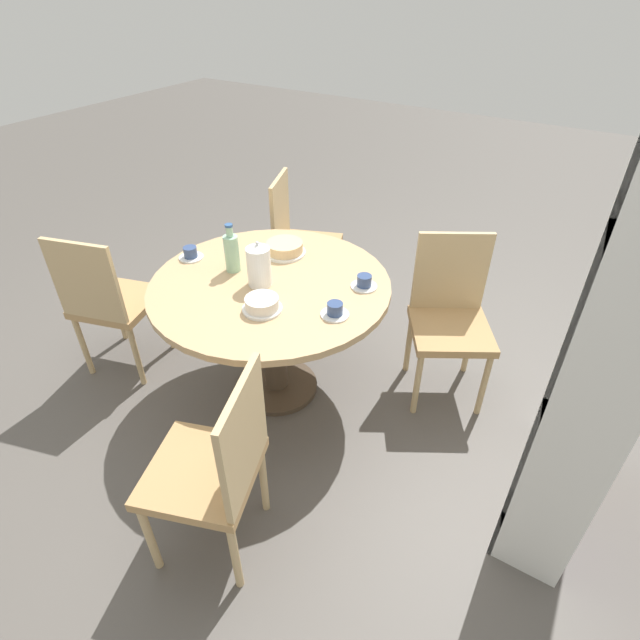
{
  "coord_description": "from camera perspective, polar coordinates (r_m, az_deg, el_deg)",
  "views": [
    {
      "loc": [
        1.72,
        1.37,
        2.08
      ],
      "look_at": [
        0.0,
        0.3,
        0.61
      ],
      "focal_mm": 28.0,
      "sensor_mm": 36.0,
      "label": 1
    }
  ],
  "objects": [
    {
      "name": "coffee_pot",
      "position": [
        2.51,
        -7.0,
        6.24
      ],
      "size": [
        0.12,
        0.12,
        0.24
      ],
      "color": "white",
      "rests_on": "dining_table"
    },
    {
      "name": "dining_table",
      "position": [
        2.65,
        -5.57,
        1.73
      ],
      "size": [
        1.24,
        1.24,
        0.74
      ],
      "color": "#473828",
      "rests_on": "ground_plane"
    },
    {
      "name": "chair_c",
      "position": [
        3.1,
        -22.93,
        2.11
      ],
      "size": [
        0.52,
        0.52,
        0.93
      ],
      "rotation": [
        0.0,
        0.0,
        5.0
      ],
      "color": "tan",
      "rests_on": "ground_plane"
    },
    {
      "name": "chair_b",
      "position": [
        3.53,
        -2.34,
        9.22
      ],
      "size": [
        0.54,
        0.54,
        0.93
      ],
      "rotation": [
        0.0,
        0.0,
        3.51
      ],
      "color": "tan",
      "rests_on": "ground_plane"
    },
    {
      "name": "bookshelf",
      "position": [
        2.12,
        29.38,
        -2.29
      ],
      "size": [
        0.84,
        0.28,
        1.87
      ],
      "rotation": [
        0.0,
        0.0,
        3.14
      ],
      "color": "silver",
      "rests_on": "ground_plane"
    },
    {
      "name": "cup_c",
      "position": [
        2.52,
        5.07,
        4.31
      ],
      "size": [
        0.13,
        0.13,
        0.07
      ],
      "color": "silver",
      "rests_on": "dining_table"
    },
    {
      "name": "chair_d",
      "position": [
        2.04,
        -11.81,
        -16.06
      ],
      "size": [
        0.54,
        0.54,
        0.93
      ],
      "rotation": [
        0.0,
        0.0,
        6.62
      ],
      "color": "tan",
      "rests_on": "ground_plane"
    },
    {
      "name": "cup_a",
      "position": [
        2.31,
        1.71,
        1.1
      ],
      "size": [
        0.13,
        0.13,
        0.07
      ],
      "color": "silver",
      "rests_on": "dining_table"
    },
    {
      "name": "chair_a",
      "position": [
        2.83,
        14.62,
        0.51
      ],
      "size": [
        0.58,
        0.58,
        0.93
      ],
      "rotation": [
        0.0,
        0.0,
        2.1
      ],
      "color": "tan",
      "rests_on": "ground_plane"
    },
    {
      "name": "cake_second",
      "position": [
        2.36,
        -6.65,
        1.79
      ],
      "size": [
        0.19,
        0.19,
        0.07
      ],
      "color": "white",
      "rests_on": "dining_table"
    },
    {
      "name": "ground_plane",
      "position": [
        3.03,
        -4.92,
        -7.64
      ],
      "size": [
        14.0,
        14.0,
        0.0
      ],
      "primitive_type": "plane",
      "color": "#56514C"
    },
    {
      "name": "cup_b",
      "position": [
        2.86,
        -14.57,
        7.35
      ],
      "size": [
        0.13,
        0.13,
        0.07
      ],
      "color": "silver",
      "rests_on": "dining_table"
    },
    {
      "name": "cake_main",
      "position": [
        2.83,
        -4.06,
        8.19
      ],
      "size": [
        0.24,
        0.24,
        0.07
      ],
      "color": "white",
      "rests_on": "dining_table"
    },
    {
      "name": "water_bottle",
      "position": [
        2.66,
        -10.05,
        7.66
      ],
      "size": [
        0.08,
        0.08,
        0.26
      ],
      "color": "#99C6A3",
      "rests_on": "dining_table"
    }
  ]
}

